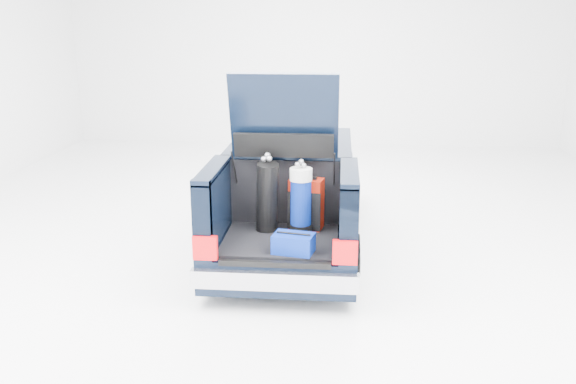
# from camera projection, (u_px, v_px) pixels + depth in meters

# --- Properties ---
(ground) EXTENTS (14.00, 14.00, 0.00)m
(ground) POSITION_uv_depth(u_px,v_px,m) (291.00, 242.00, 8.66)
(ground) COLOR white
(ground) RESTS_ON ground
(car) EXTENTS (1.87, 4.65, 2.47)m
(car) POSITION_uv_depth(u_px,v_px,m) (292.00, 194.00, 8.57)
(car) COLOR black
(car) RESTS_ON ground
(red_suitcase) EXTENTS (0.43, 0.33, 0.65)m
(red_suitcase) POSITION_uv_depth(u_px,v_px,m) (306.00, 204.00, 7.34)
(red_suitcase) COLOR maroon
(red_suitcase) RESTS_ON car
(black_golf_bag) EXTENTS (0.37, 0.43, 0.95)m
(black_golf_bag) POSITION_uv_depth(u_px,v_px,m) (267.00, 197.00, 7.20)
(black_golf_bag) COLOR black
(black_golf_bag) RESTS_ON car
(blue_golf_bag) EXTENTS (0.31, 0.31, 0.89)m
(blue_golf_bag) POSITION_uv_depth(u_px,v_px,m) (301.00, 200.00, 7.17)
(blue_golf_bag) COLOR black
(blue_golf_bag) RESTS_ON car
(blue_duffel) EXTENTS (0.48, 0.36, 0.23)m
(blue_duffel) POSITION_uv_depth(u_px,v_px,m) (294.00, 243.00, 6.63)
(blue_duffel) COLOR navy
(blue_duffel) RESTS_ON car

